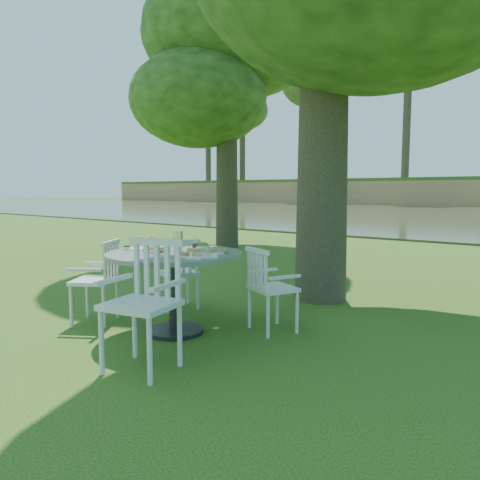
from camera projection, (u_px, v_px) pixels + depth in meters
name	position (u px, v px, depth m)	size (l,w,h in m)	color
ground	(229.00, 317.00, 5.24)	(140.00, 140.00, 0.00)	#1F400D
table	(174.00, 269.00, 4.59)	(1.33, 1.33, 0.81)	black
chair_ne	(266.00, 283.00, 4.64)	(0.55, 0.54, 0.84)	silver
chair_nw	(180.00, 269.00, 5.50)	(0.54, 0.55, 0.84)	silver
chair_sw	(102.00, 275.00, 4.96)	(0.59, 0.60, 0.88)	silver
chair_se	(148.00, 293.00, 3.72)	(0.61, 0.59, 1.02)	silver
tableware	(173.00, 248.00, 4.64)	(1.18, 0.70, 0.20)	white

